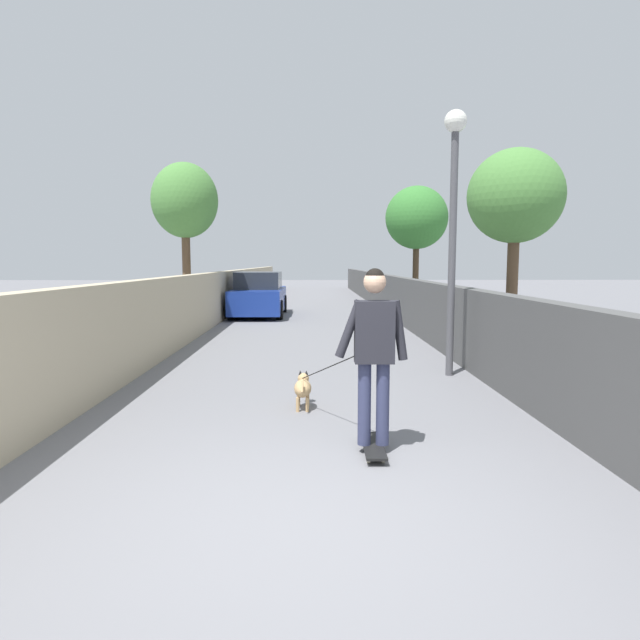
# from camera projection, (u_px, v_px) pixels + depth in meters

# --- Properties ---
(ground_plane) EXTENTS (80.00, 80.00, 0.00)m
(ground_plane) POSITION_uv_depth(u_px,v_px,m) (309.00, 319.00, 17.79)
(ground_plane) COLOR slate
(wall_left) EXTENTS (48.00, 0.30, 1.57)m
(wall_left) POSITION_uv_depth(u_px,v_px,m) (209.00, 300.00, 15.67)
(wall_left) COLOR tan
(wall_left) RESTS_ON ground
(fence_right) EXTENTS (48.00, 0.30, 1.41)m
(fence_right) POSITION_uv_depth(u_px,v_px,m) (408.00, 302.00, 15.78)
(fence_right) COLOR #4C4C4C
(fence_right) RESTS_ON ground
(tree_right_near) EXTENTS (1.94, 1.94, 4.20)m
(tree_right_near) POSITION_uv_depth(u_px,v_px,m) (515.00, 198.00, 11.06)
(tree_right_near) COLOR brown
(tree_right_near) RESTS_ON ground
(tree_left_mid) EXTENTS (2.00, 2.00, 4.88)m
(tree_left_mid) POSITION_uv_depth(u_px,v_px,m) (185.00, 202.00, 16.34)
(tree_left_mid) COLOR brown
(tree_left_mid) RESTS_ON ground
(tree_right_far) EXTENTS (2.59, 2.59, 5.04)m
(tree_right_far) POSITION_uv_depth(u_px,v_px,m) (417.00, 218.00, 22.44)
(tree_right_far) COLOR #473523
(tree_right_far) RESTS_ON ground
(lamp_post) EXTENTS (0.36, 0.36, 4.29)m
(lamp_post) POSITION_uv_depth(u_px,v_px,m) (454.00, 196.00, 8.67)
(lamp_post) COLOR #4C4C51
(lamp_post) RESTS_ON ground
(skateboard) EXTENTS (0.80, 0.21, 0.08)m
(skateboard) POSITION_uv_depth(u_px,v_px,m) (373.00, 446.00, 5.33)
(skateboard) COLOR black
(skateboard) RESTS_ON ground
(person_skateboarder) EXTENTS (0.23, 0.71, 1.74)m
(person_skateboarder) POSITION_uv_depth(u_px,v_px,m) (374.00, 343.00, 5.22)
(person_skateboarder) COLOR #333859
(person_skateboarder) RESTS_ON skateboard
(dog) EXTENTS (1.96, 0.84, 1.06)m
(dog) POSITION_uv_depth(u_px,v_px,m) (303.00, 387.00, 6.92)
(dog) COLOR tan
(dog) RESTS_ON ground
(car_near) EXTENTS (4.24, 1.80, 1.54)m
(car_near) POSITION_uv_depth(u_px,v_px,m) (259.00, 295.00, 18.95)
(car_near) COLOR navy
(car_near) RESTS_ON ground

